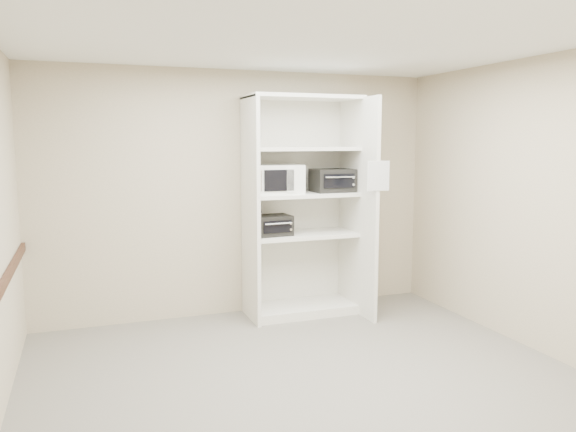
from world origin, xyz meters
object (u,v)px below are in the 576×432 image
object	(u,v)px
microwave	(277,179)
toaster_oven_lower	(272,225)
toaster_oven_upper	(332,180)
shelving_unit	(306,214)

from	to	relation	value
microwave	toaster_oven_lower	bearing A→B (deg)	-156.74
microwave	toaster_oven_upper	world-z (taller)	microwave
shelving_unit	toaster_oven_upper	xyz separation A→B (m)	(0.30, -0.04, 0.37)
toaster_oven_upper	toaster_oven_lower	world-z (taller)	toaster_oven_upper
shelving_unit	toaster_oven_lower	xyz separation A→B (m)	(-0.41, -0.04, -0.10)
shelving_unit	microwave	world-z (taller)	shelving_unit
toaster_oven_upper	toaster_oven_lower	size ratio (longest dim) A/B	1.14
microwave	toaster_oven_upper	distance (m)	0.64
microwave	toaster_oven_lower	size ratio (longest dim) A/B	1.33
toaster_oven_upper	toaster_oven_lower	bearing A→B (deg)	178.90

